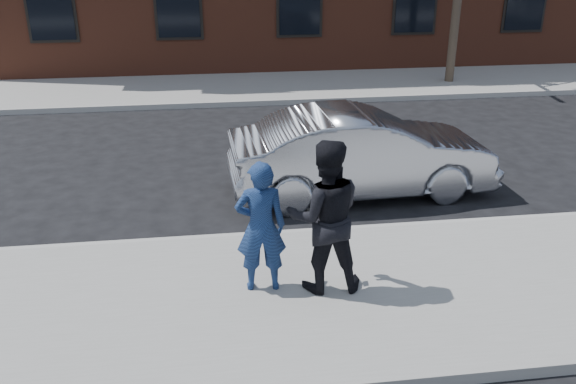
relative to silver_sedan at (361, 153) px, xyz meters
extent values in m
plane|color=black|center=(0.26, -3.20, -0.78)|extent=(100.00, 100.00, 0.00)
cube|color=gray|center=(0.26, -3.45, -0.71)|extent=(50.00, 3.50, 0.15)
cube|color=#999691|center=(0.26, -1.65, -0.71)|extent=(50.00, 0.10, 0.15)
cube|color=gray|center=(0.26, 8.05, -0.71)|extent=(50.00, 3.50, 0.15)
cube|color=#999691|center=(0.26, 6.25, -0.71)|extent=(50.00, 0.10, 0.15)
cube|color=black|center=(-7.24, 9.74, 1.42)|extent=(1.30, 0.06, 1.70)
cube|color=black|center=(4.16, 9.74, 1.42)|extent=(1.30, 0.06, 1.70)
cylinder|color=#32281D|center=(4.76, 7.80, 1.47)|extent=(0.26, 0.26, 4.20)
imported|color=#999BA3|center=(0.00, 0.00, 0.00)|extent=(4.82, 1.88, 1.56)
imported|color=navy|center=(-2.11, -3.20, 0.25)|extent=(0.65, 0.44, 1.76)
cube|color=black|center=(-2.16, -2.98, 0.58)|extent=(0.07, 0.13, 0.08)
imported|color=black|center=(-1.31, -3.29, 0.38)|extent=(1.01, 0.79, 2.03)
cube|color=black|center=(-1.46, -3.10, 0.37)|extent=(0.09, 0.14, 0.06)
camera|label=1|loc=(-2.69, -10.05, 3.70)|focal=38.00mm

